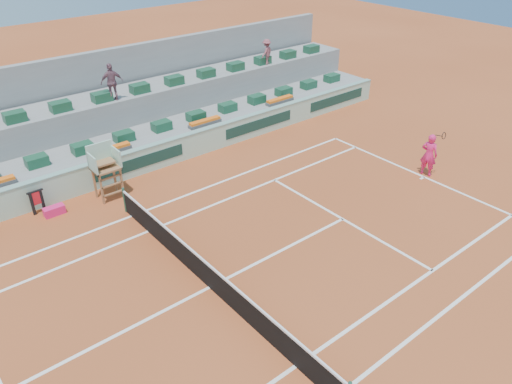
{
  "coord_description": "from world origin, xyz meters",
  "views": [
    {
      "loc": [
        -6.69,
        -10.62,
        10.95
      ],
      "look_at": [
        4.0,
        2.5,
        1.0
      ],
      "focal_mm": 35.0,
      "sensor_mm": 36.0,
      "label": 1
    }
  ],
  "objects": [
    {
      "name": "ground",
      "position": [
        0.0,
        0.0,
        0.0
      ],
      "size": [
        90.0,
        90.0,
        0.0
      ],
      "primitive_type": "plane",
      "color": "#9D431E",
      "rests_on": "ground"
    },
    {
      "name": "player_bag",
      "position": [
        -2.33,
        7.55,
        0.18
      ],
      "size": [
        0.82,
        0.36,
        0.36
      ],
      "primitive_type": "cube",
      "color": "#F6206B",
      "rests_on": "ground"
    },
    {
      "name": "seat_row_upper",
      "position": [
        0.0,
        11.7,
        2.82
      ],
      "size": [
        32.9,
        0.6,
        0.44
      ],
      "color": "#194B30",
      "rests_on": "seating_tier_upper"
    },
    {
      "name": "seating_tier_lower",
      "position": [
        0.0,
        10.7,
        0.6
      ],
      "size": [
        36.0,
        4.0,
        1.2
      ],
      "primitive_type": "cube",
      "color": "gray",
      "rests_on": "ground"
    },
    {
      "name": "court_lines",
      "position": [
        0.0,
        0.0,
        0.01
      ],
      "size": [
        23.89,
        11.09,
        0.01
      ],
      "color": "white",
      "rests_on": "ground"
    },
    {
      "name": "seat_row_lower",
      "position": [
        0.0,
        9.8,
        1.42
      ],
      "size": [
        32.9,
        0.6,
        0.44
      ],
      "color": "#194B30",
      "rests_on": "seating_tier_lower"
    },
    {
      "name": "tennis_net",
      "position": [
        0.0,
        0.0,
        0.53
      ],
      "size": [
        0.1,
        11.97,
        1.1
      ],
      "color": "black",
      "rests_on": "ground"
    },
    {
      "name": "stadium_back_wall",
      "position": [
        0.0,
        13.9,
        2.2
      ],
      "size": [
        36.0,
        0.4,
        4.4
      ],
      "primitive_type": "cube",
      "color": "gray",
      "rests_on": "ground"
    },
    {
      "name": "flower_planters",
      "position": [
        -1.5,
        9.0,
        1.33
      ],
      "size": [
        26.8,
        0.36,
        0.28
      ],
      "color": "#505050",
      "rests_on": "seating_tier_lower"
    },
    {
      "name": "advertising_hoarding",
      "position": [
        0.02,
        8.5,
        0.63
      ],
      "size": [
        36.0,
        0.34,
        1.26
      ],
      "color": "#AAD6BC",
      "rests_on": "ground"
    },
    {
      "name": "spectator_right",
      "position": [
        12.11,
        11.47,
        3.33
      ],
      "size": [
        1.07,
        0.84,
        1.46
      ],
      "primitive_type": "imported",
      "rotation": [
        0.0,
        0.0,
        3.51
      ],
      "color": "#8F474E",
      "rests_on": "seating_tier_upper"
    },
    {
      "name": "seating_tier_upper",
      "position": [
        0.0,
        12.3,
        1.3
      ],
      "size": [
        36.0,
        2.4,
        2.6
      ],
      "primitive_type": "cube",
      "color": "gray",
      "rests_on": "ground"
    },
    {
      "name": "spectator_mid",
      "position": [
        2.52,
        11.47,
        3.5
      ],
      "size": [
        1.12,
        0.66,
        1.79
      ],
      "primitive_type": "imported",
      "rotation": [
        0.0,
        0.0,
        2.92
      ],
      "color": "#7E5462",
      "rests_on": "seating_tier_upper"
    },
    {
      "name": "umpire_chair",
      "position": [
        0.0,
        7.5,
        1.54
      ],
      "size": [
        1.1,
        0.9,
        2.4
      ],
      "color": "#915E37",
      "rests_on": "ground"
    },
    {
      "name": "towel_rack",
      "position": [
        -2.76,
        8.05,
        0.6
      ],
      "size": [
        0.64,
        0.11,
        1.03
      ],
      "color": "black",
      "rests_on": "ground"
    },
    {
      "name": "tennis_player",
      "position": [
        12.15,
        0.13,
        1.01
      ],
      "size": [
        0.65,
        0.98,
        2.28
      ],
      "color": "#F6206B",
      "rests_on": "ground"
    }
  ]
}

